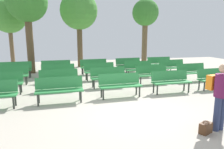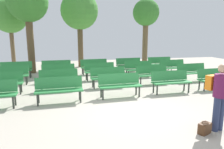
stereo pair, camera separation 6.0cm
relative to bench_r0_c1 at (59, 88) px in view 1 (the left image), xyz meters
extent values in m
plane|color=#B2A899|center=(2.27, -1.43, -0.50)|extent=(25.86, 25.86, 0.00)
cylinder|color=#2D332D|center=(-1.42, -0.33, -0.30)|extent=(0.06, 0.06, 0.40)
cylinder|color=#2D332D|center=(-1.43, -0.01, -0.30)|extent=(0.06, 0.06, 0.40)
cube|color=#2D8442|center=(0.00, -0.08, -0.07)|extent=(1.61, 0.48, 0.05)
cube|color=#2D8442|center=(0.00, 0.12, 0.17)|extent=(1.60, 0.16, 0.40)
cylinder|color=#2D332D|center=(-0.69, -0.25, -0.30)|extent=(0.06, 0.06, 0.40)
cylinder|color=#2D332D|center=(0.71, -0.22, -0.30)|extent=(0.06, 0.06, 0.40)
cylinder|color=#2D332D|center=(-0.70, 0.07, -0.30)|extent=(0.06, 0.06, 0.40)
cylinder|color=#2D332D|center=(0.70, 0.10, -0.30)|extent=(0.06, 0.06, 0.40)
cube|color=#2D8442|center=(2.21, 0.08, -0.07)|extent=(1.61, 0.49, 0.05)
cube|color=#2D8442|center=(2.20, 0.28, 0.17)|extent=(1.60, 0.17, 0.40)
cylinder|color=#2D332D|center=(1.51, -0.10, -0.30)|extent=(0.06, 0.06, 0.40)
cylinder|color=#2D332D|center=(2.91, -0.06, -0.30)|extent=(0.06, 0.06, 0.40)
cylinder|color=#2D332D|center=(1.50, 0.22, -0.30)|extent=(0.06, 0.06, 0.40)
cylinder|color=#2D332D|center=(2.90, 0.26, -0.30)|extent=(0.06, 0.06, 0.40)
cube|color=#2D8442|center=(4.37, 0.20, -0.07)|extent=(1.61, 0.48, 0.05)
cube|color=#2D8442|center=(4.37, 0.40, 0.17)|extent=(1.60, 0.16, 0.40)
cylinder|color=#2D332D|center=(3.67, 0.02, -0.30)|extent=(0.06, 0.06, 0.40)
cylinder|color=#2D332D|center=(5.07, 0.05, -0.30)|extent=(0.06, 0.06, 0.40)
cylinder|color=#2D332D|center=(3.67, 0.34, -0.30)|extent=(0.06, 0.06, 0.40)
cylinder|color=#2D332D|center=(5.07, 0.37, -0.30)|extent=(0.06, 0.06, 0.40)
cube|color=#2D8442|center=(6.51, 0.27, -0.07)|extent=(1.62, 0.50, 0.05)
cube|color=#2D8442|center=(6.50, 0.47, 0.17)|extent=(1.60, 0.18, 0.40)
cylinder|color=#2D332D|center=(5.82, 0.08, -0.30)|extent=(0.06, 0.06, 0.40)
cylinder|color=#2D332D|center=(5.81, 0.40, -0.30)|extent=(0.06, 0.06, 0.40)
cube|color=#2D8442|center=(-2.23, 1.43, -0.07)|extent=(1.62, 0.53, 0.05)
cube|color=#2D8442|center=(-2.24, 1.63, 0.17)|extent=(1.60, 0.21, 0.40)
cylinder|color=#2D332D|center=(-1.52, 1.31, -0.30)|extent=(0.06, 0.06, 0.40)
cylinder|color=#2D332D|center=(-1.54, 1.63, -0.30)|extent=(0.06, 0.06, 0.40)
cube|color=#2D8442|center=(-0.05, 1.57, -0.07)|extent=(1.61, 0.50, 0.05)
cube|color=#2D8442|center=(-0.05, 1.77, 0.17)|extent=(1.60, 0.18, 0.40)
cylinder|color=#2D332D|center=(-0.74, 1.38, -0.30)|extent=(0.06, 0.06, 0.40)
cylinder|color=#2D332D|center=(0.66, 1.43, -0.30)|extent=(0.06, 0.06, 0.40)
cylinder|color=#2D332D|center=(-0.75, 1.70, -0.30)|extent=(0.06, 0.06, 0.40)
cylinder|color=#2D332D|center=(0.65, 1.75, -0.30)|extent=(0.06, 0.06, 0.40)
cube|color=#2D8442|center=(2.11, 1.64, -0.07)|extent=(1.62, 0.50, 0.05)
cube|color=#2D8442|center=(2.10, 1.84, 0.17)|extent=(1.60, 0.19, 0.40)
cylinder|color=#2D332D|center=(1.41, 1.46, -0.30)|extent=(0.06, 0.06, 0.40)
cylinder|color=#2D332D|center=(2.81, 1.51, -0.30)|extent=(0.06, 0.06, 0.40)
cylinder|color=#2D332D|center=(1.40, 1.77, -0.30)|extent=(0.06, 0.06, 0.40)
cylinder|color=#2D332D|center=(2.80, 1.83, -0.30)|extent=(0.06, 0.06, 0.40)
cube|color=#2D8442|center=(4.28, 1.78, -0.07)|extent=(1.62, 0.52, 0.05)
cube|color=#2D8442|center=(4.27, 1.98, 0.17)|extent=(1.60, 0.20, 0.40)
cylinder|color=#2D332D|center=(3.59, 1.58, -0.30)|extent=(0.06, 0.06, 0.40)
cylinder|color=#2D332D|center=(4.99, 1.65, -0.30)|extent=(0.06, 0.06, 0.40)
cylinder|color=#2D332D|center=(3.58, 1.90, -0.30)|extent=(0.06, 0.06, 0.40)
cylinder|color=#2D332D|center=(4.98, 1.97, -0.30)|extent=(0.06, 0.06, 0.40)
cube|color=#2D8442|center=(6.47, 1.85, -0.07)|extent=(1.62, 0.54, 0.05)
cube|color=#2D8442|center=(6.46, 2.05, 0.17)|extent=(1.60, 0.22, 0.40)
cylinder|color=#2D332D|center=(5.78, 1.65, -0.30)|extent=(0.06, 0.06, 0.40)
cylinder|color=#2D332D|center=(7.18, 1.74, -0.30)|extent=(0.06, 0.06, 0.40)
cylinder|color=#2D332D|center=(5.76, 1.97, -0.30)|extent=(0.06, 0.06, 0.40)
cylinder|color=#2D332D|center=(7.16, 2.06, -0.30)|extent=(0.06, 0.06, 0.40)
cube|color=#2D8442|center=(-2.27, 3.05, -0.07)|extent=(1.62, 0.50, 0.05)
cube|color=#2D8442|center=(-2.28, 3.25, 0.17)|extent=(1.60, 0.18, 0.40)
cylinder|color=#2D332D|center=(-1.57, 2.91, -0.30)|extent=(0.06, 0.06, 0.40)
cylinder|color=#2D332D|center=(-1.58, 3.23, -0.30)|extent=(0.06, 0.06, 0.40)
cube|color=#2D8442|center=(-0.10, 3.16, -0.07)|extent=(1.61, 0.48, 0.05)
cube|color=#2D8442|center=(-0.10, 3.36, 0.17)|extent=(1.60, 0.17, 0.40)
cylinder|color=#2D332D|center=(-0.79, 2.98, -0.30)|extent=(0.06, 0.06, 0.40)
cylinder|color=#2D332D|center=(0.60, 3.02, -0.30)|extent=(0.06, 0.06, 0.40)
cylinder|color=#2D332D|center=(-0.80, 3.30, -0.30)|extent=(0.06, 0.06, 0.40)
cylinder|color=#2D332D|center=(0.60, 3.34, -0.30)|extent=(0.06, 0.06, 0.40)
cube|color=#2D8442|center=(1.99, 3.22, -0.07)|extent=(1.63, 0.55, 0.05)
cube|color=#2D8442|center=(1.97, 3.42, 0.17)|extent=(1.60, 0.24, 0.40)
cylinder|color=#2D332D|center=(1.30, 3.01, -0.30)|extent=(0.06, 0.06, 0.40)
cylinder|color=#2D332D|center=(2.70, 3.11, -0.30)|extent=(0.06, 0.06, 0.40)
cylinder|color=#2D332D|center=(1.28, 3.33, -0.30)|extent=(0.06, 0.06, 0.40)
cylinder|color=#2D332D|center=(2.67, 3.43, -0.30)|extent=(0.06, 0.06, 0.40)
cube|color=#2D8442|center=(4.20, 3.37, -0.07)|extent=(1.61, 0.49, 0.05)
cube|color=#2D8442|center=(4.19, 3.57, 0.17)|extent=(1.60, 0.18, 0.40)
cylinder|color=#2D332D|center=(3.50, 3.18, -0.30)|extent=(0.06, 0.06, 0.40)
cylinder|color=#2D332D|center=(4.90, 3.23, -0.30)|extent=(0.06, 0.06, 0.40)
cylinder|color=#2D332D|center=(3.49, 3.50, -0.30)|extent=(0.06, 0.06, 0.40)
cylinder|color=#2D332D|center=(4.89, 3.55, -0.30)|extent=(0.06, 0.06, 0.40)
cube|color=#2D8442|center=(6.32, 3.50, -0.07)|extent=(1.63, 0.57, 0.05)
cube|color=#2D8442|center=(6.30, 3.70, 0.17)|extent=(1.60, 0.25, 0.40)
cylinder|color=#2D332D|center=(5.63, 3.28, -0.30)|extent=(0.06, 0.06, 0.40)
cylinder|color=#2D332D|center=(7.03, 3.40, -0.30)|extent=(0.06, 0.06, 0.40)
cylinder|color=#2D332D|center=(5.61, 3.60, -0.30)|extent=(0.06, 0.06, 0.40)
cylinder|color=#2D332D|center=(7.00, 3.71, -0.30)|extent=(0.06, 0.06, 0.40)
cube|color=#2D8442|center=(-2.33, 4.62, -0.07)|extent=(1.62, 0.51, 0.05)
cube|color=#2D8442|center=(-2.34, 4.82, 0.17)|extent=(1.60, 0.19, 0.40)
cylinder|color=#2D332D|center=(-3.03, 4.43, -0.30)|extent=(0.06, 0.06, 0.40)
cylinder|color=#2D332D|center=(-1.63, 4.49, -0.30)|extent=(0.06, 0.06, 0.40)
cylinder|color=#2D332D|center=(-3.04, 4.75, -0.30)|extent=(0.06, 0.06, 0.40)
cylinder|color=#2D332D|center=(-1.64, 4.81, -0.30)|extent=(0.06, 0.06, 0.40)
cube|color=#2D8442|center=(-0.24, 4.75, -0.07)|extent=(1.61, 0.49, 0.05)
cube|color=#2D8442|center=(-0.25, 4.95, 0.17)|extent=(1.60, 0.17, 0.40)
cylinder|color=#2D332D|center=(-0.93, 4.57, -0.30)|extent=(0.06, 0.06, 0.40)
cylinder|color=#2D332D|center=(0.46, 4.61, -0.30)|extent=(0.06, 0.06, 0.40)
cylinder|color=#2D332D|center=(-0.94, 4.89, -0.30)|extent=(0.06, 0.06, 0.40)
cylinder|color=#2D332D|center=(0.45, 4.93, -0.30)|extent=(0.06, 0.06, 0.40)
cube|color=#2D8442|center=(1.93, 4.84, -0.07)|extent=(1.63, 0.55, 0.05)
cube|color=#2D8442|center=(1.91, 5.04, 0.17)|extent=(1.60, 0.24, 0.40)
cylinder|color=#2D332D|center=(1.24, 4.63, -0.30)|extent=(0.06, 0.06, 0.40)
cylinder|color=#2D332D|center=(2.64, 4.73, -0.30)|extent=(0.06, 0.06, 0.40)
cylinder|color=#2D332D|center=(1.22, 4.95, -0.30)|extent=(0.06, 0.06, 0.40)
cylinder|color=#2D332D|center=(2.61, 5.05, -0.30)|extent=(0.06, 0.06, 0.40)
cube|color=#2D8442|center=(4.13, 4.95, -0.07)|extent=(1.62, 0.54, 0.05)
cube|color=#2D8442|center=(4.12, 5.15, 0.17)|extent=(1.60, 0.22, 0.40)
cylinder|color=#2D332D|center=(3.44, 4.75, -0.30)|extent=(0.06, 0.06, 0.40)
cylinder|color=#2D332D|center=(4.84, 4.84, -0.30)|extent=(0.06, 0.06, 0.40)
cylinder|color=#2D332D|center=(3.42, 5.07, -0.30)|extent=(0.06, 0.06, 0.40)
cylinder|color=#2D332D|center=(4.82, 5.15, -0.30)|extent=(0.06, 0.06, 0.40)
cube|color=#2D8442|center=(6.27, 5.05, -0.07)|extent=(1.61, 0.48, 0.05)
cube|color=#2D8442|center=(6.27, 5.25, 0.17)|extent=(1.60, 0.16, 0.40)
cylinder|color=#2D332D|center=(5.57, 4.87, -0.30)|extent=(0.06, 0.06, 0.40)
cylinder|color=#2D332D|center=(6.97, 4.90, -0.30)|extent=(0.06, 0.06, 0.40)
cylinder|color=#2D332D|center=(5.57, 5.19, -0.30)|extent=(0.06, 0.06, 0.40)
cylinder|color=#2D332D|center=(6.97, 5.22, -0.30)|extent=(0.06, 0.06, 0.40)
cylinder|color=brown|center=(1.38, 7.98, 1.08)|extent=(0.38, 0.38, 3.17)
sphere|color=#478E38|center=(1.38, 7.98, 3.45)|extent=(2.61, 2.61, 2.61)
cylinder|color=brown|center=(5.83, 6.72, 1.13)|extent=(0.37, 0.37, 3.26)
sphere|color=#387A2D|center=(5.83, 6.72, 3.30)|extent=(1.82, 1.82, 1.82)
cylinder|color=brown|center=(-1.72, 6.11, 1.24)|extent=(0.41, 0.41, 3.48)
sphere|color=#387A2D|center=(-1.72, 6.11, 3.68)|extent=(2.34, 2.34, 2.34)
cylinder|color=brown|center=(-3.19, 8.13, 0.92)|extent=(0.27, 0.27, 2.85)
sphere|color=#478E38|center=(-3.19, 8.13, 3.02)|extent=(2.23, 2.23, 2.23)
cylinder|color=navy|center=(3.90, -3.05, -0.08)|extent=(0.16, 0.16, 0.85)
cylinder|color=navy|center=(3.74, -3.09, -0.08)|extent=(0.16, 0.16, 0.85)
cylinder|color=#601947|center=(3.82, -3.07, 0.62)|extent=(0.41, 0.41, 0.55)
sphere|color=tan|center=(3.82, -3.07, 1.04)|extent=(0.22, 0.22, 0.22)
cube|color=orange|center=(3.76, -2.82, 0.65)|extent=(0.31, 0.24, 0.36)
cube|color=#4C2D19|center=(3.40, -3.16, -0.37)|extent=(0.37, 0.29, 0.26)
torus|color=#4C2D19|center=(3.40, -3.16, -0.22)|extent=(0.16, 0.16, 0.02)
camera|label=1|loc=(0.18, -7.07, 1.81)|focal=32.95mm
camera|label=2|loc=(0.23, -7.08, 1.81)|focal=32.95mm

